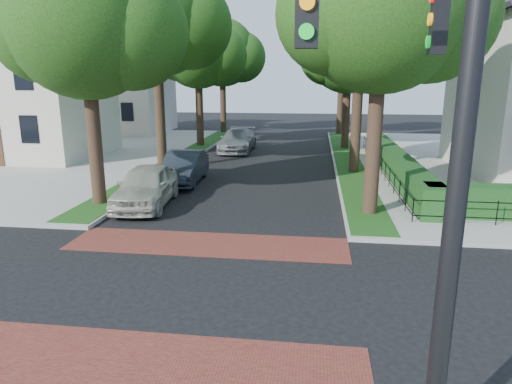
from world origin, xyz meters
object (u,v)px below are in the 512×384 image
Objects in this scene: parked_car_front at (146,186)px; parked_car_middle at (184,167)px; traffic_signal at (442,120)px; parked_car_rear at (238,140)px.

parked_car_front is 4.41m from parked_car_middle.
parked_car_rear is (-7.19, 26.76, -3.90)m from traffic_signal.
parked_car_rear is (0.95, 10.58, 0.00)m from parked_car_middle.
parked_car_middle is (0.35, 4.40, -0.05)m from parked_car_front.
parked_car_middle is 10.63m from parked_car_rear.
parked_car_middle is at bearing 80.04° from parked_car_front.
parked_car_rear is at bearing 105.03° from traffic_signal.
traffic_signal is at bearing -66.32° from parked_car_middle.
traffic_signal reaches higher than parked_car_rear.
parked_car_rear is at bearing 79.68° from parked_car_front.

